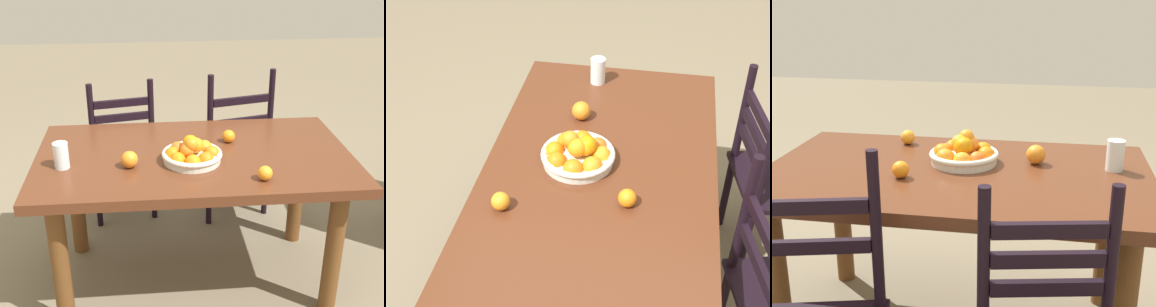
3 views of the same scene
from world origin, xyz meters
TOP-DOWN VIEW (x-y plane):
  - ground_plane at (0.00, 0.00)m, footprint 12.00×12.00m
  - dining_table at (0.00, 0.00)m, footprint 1.52×0.88m
  - fruit_bowl at (-0.02, -0.09)m, footprint 0.28×0.28m
  - orange_loose_0 at (0.19, 0.12)m, footprint 0.07×0.07m
  - orange_loose_1 at (0.28, -0.31)m, footprint 0.07×0.07m
  - orange_loose_2 at (-0.31, -0.13)m, footprint 0.08×0.08m
  - drinking_glass at (-0.61, -0.10)m, footprint 0.07×0.07m

SIDE VIEW (x-z plane):
  - ground_plane at x=0.00m, z-range 0.00..0.00m
  - dining_table at x=0.00m, z-range 0.26..1.00m
  - orange_loose_1 at x=0.28m, z-range 0.74..0.80m
  - orange_loose_0 at x=0.19m, z-range 0.74..0.80m
  - fruit_bowl at x=-0.02m, z-range 0.71..0.84m
  - orange_loose_2 at x=-0.31m, z-range 0.74..0.82m
  - drinking_glass at x=-0.61m, z-range 0.74..0.86m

